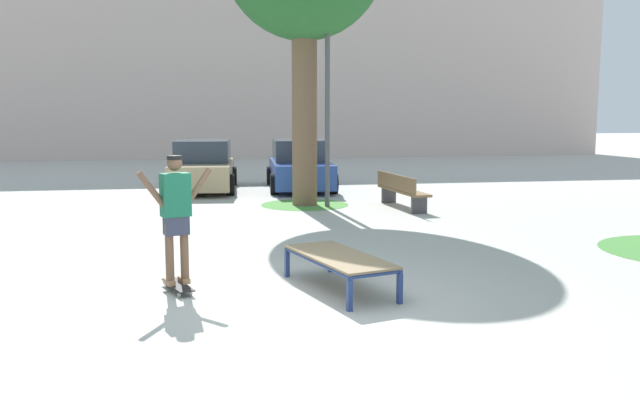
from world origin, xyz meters
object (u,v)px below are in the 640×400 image
Objects in this scene: skate_box at (339,259)px; skater at (176,210)px; skateboard at (178,285)px; car_blue at (300,166)px; park_bench at (401,190)px; light_post at (327,50)px; car_tan at (203,167)px.

skate_box is 1.20× the size of skater.
car_blue is (3.21, 11.36, 0.61)m from skateboard.
park_bench is 3.84m from light_post.
skate_box is at bearing -95.46° from car_blue.
car_tan is at bearing 176.97° from car_blue.
skater is at bearing -105.80° from car_blue.
skater is (-2.10, 0.27, 0.66)m from skate_box.
light_post is at bearing -53.27° from car_tan.
car_blue is at bearing 74.20° from skater.
skateboard is 8.55m from park_bench.
light_post reaches higher than car_tan.
skateboard is 11.82m from car_blue.
skateboard is at bearing -69.77° from skater.
skate_box is 2.15m from skateboard.
park_bench is (2.97, 7.14, 0.03)m from skate_box.
car_tan is 6.66m from park_bench.
skate_box is 11.92m from car_tan.
skater reaches higher than skateboard.
skateboard is 0.48× the size of skater.
light_post reaches higher than skate_box.
car_tan reaches higher than skate_box.
light_post is (3.35, 7.43, 2.75)m from skater.
park_bench is (4.77, -4.64, -0.24)m from car_tan.
skate_box is at bearing -81.32° from car_tan.
skater is 0.40× the size of car_blue.
skate_box reaches higher than skateboard.
car_blue is 0.73× the size of light_post.
car_tan is (-1.80, 11.78, 0.28)m from skate_box.
car_blue is 1.76× the size of park_bench.
car_blue reaches higher than park_bench.
park_bench is at bearing -44.22° from car_tan.
skater is (-0.00, 0.00, 0.99)m from skateboard.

